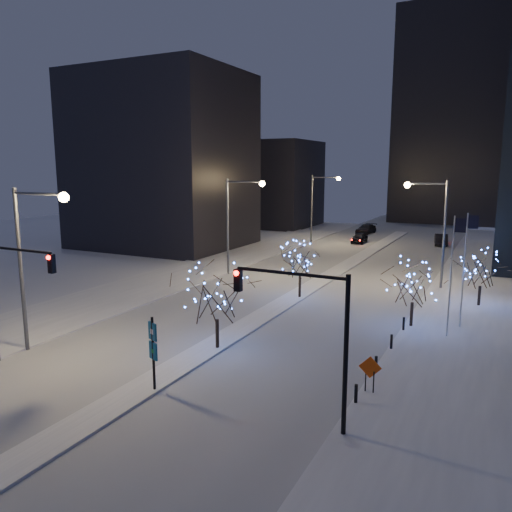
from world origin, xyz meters
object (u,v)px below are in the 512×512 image
Objects in this scene: street_lamp_w_near at (31,248)px; holiday_tree_median_near at (217,293)px; car_far at (366,229)px; holiday_tree_plaza_far at (481,270)px; construction_sign at (370,371)px; street_lamp_east at (435,220)px; holiday_tree_plaza_near at (413,284)px; wayfinding_sign at (153,346)px; car_mid at (441,239)px; car_near at (359,238)px; traffic_signal_west at (9,285)px; traffic_signal_east at (310,323)px; street_lamp_w_far at (319,199)px; holiday_tree_median_far at (300,261)px; street_lamp_w_mid at (237,213)px.

street_lamp_w_near is 1.71× the size of holiday_tree_median_near.
street_lamp_w_near is 1.86× the size of car_far.
construction_sign is at bearing -101.41° from holiday_tree_plaza_far.
holiday_tree_plaza_near is (0.42, -12.79, -3.26)m from street_lamp_east.
street_lamp_east is at bearing 95.08° from wayfinding_sign.
construction_sign is at bearing -11.08° from holiday_tree_median_near.
street_lamp_w_near is 2.00× the size of car_mid.
car_near is 34.74m from holiday_tree_plaza_far.
traffic_signal_west reaches higher than wayfinding_sign.
street_lamp_w_far is at bearing 109.32° from traffic_signal_east.
car_mid is at bearing 86.12° from construction_sign.
traffic_signal_east is 1.58× the size of car_near.
car_near is at bearing 84.01° from street_lamp_w_near.
wayfinding_sign is (9.16, 0.86, -2.36)m from traffic_signal_west.
holiday_tree_plaza_far reaches higher than car_mid.
traffic_signal_east reaches higher than wayfinding_sign.
holiday_tree_plaza_near reaches higher than construction_sign.
car_far is 65.32m from wayfinding_sign.
car_near is at bearing 118.48° from street_lamp_east.
street_lamp_w_far is 2.13× the size of holiday_tree_plaza_far.
street_lamp_w_near is 2.55× the size of wayfinding_sign.
construction_sign is (-3.98, -19.74, -1.80)m from holiday_tree_plaza_far.
holiday_tree_plaza_far is at bearing 63.40° from holiday_tree_plaza_near.
street_lamp_east reaches higher than traffic_signal_east.
traffic_signal_west is at bearing -176.71° from traffic_signal_east.
holiday_tree_plaza_near is at bearing 38.05° from street_lamp_w_near.
street_lamp_east is 2.55× the size of wayfinding_sign.
traffic_signal_east is 1.48× the size of holiday_tree_median_far.
traffic_signal_west reaches higher than car_mid.
car_mid is (16.64, 31.22, -5.68)m from street_lamp_w_mid.
street_lamp_east is 5.36× the size of construction_sign.
street_lamp_east is 2.26× the size of car_near.
traffic_signal_east is 21.85m from holiday_tree_median_far.
traffic_signal_east is 1.40× the size of car_mid.
traffic_signal_west is 1.30× the size of car_far.
street_lamp_w_mid is at bearing 175.49° from holiday_tree_plaza_far.
wayfinding_sign is at bearing 5.38° from traffic_signal_west.
street_lamp_w_near is 50.00m from street_lamp_w_far.
car_near is (5.54, 2.85, -5.75)m from street_lamp_w_far.
wayfinding_sign is 10.83m from construction_sign.
traffic_signal_west is at bearing -137.73° from holiday_tree_plaza_near.
car_far is at bearing 97.31° from holiday_tree_median_far.
holiday_tree_median_near is at bearing 142.96° from traffic_signal_east.
construction_sign is at bearing 84.15° from car_mid.
wayfinding_sign is (9.66, -51.14, -4.10)m from street_lamp_w_far.
traffic_signal_east is 5.83m from construction_sign.
car_mid is 2.68× the size of construction_sign.
wayfinding_sign is at bearing -6.73° from street_lamp_w_near.
street_lamp_w_mid reaches higher than traffic_signal_west.
car_mid is at bearing 74.50° from traffic_signal_west.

